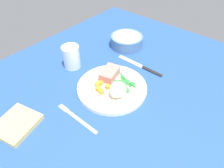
{
  "coord_description": "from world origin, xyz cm",
  "views": [
    {
      "loc": [
        -37.51,
        -35.23,
        51.5
      ],
      "look_at": [
        1.65,
        -2.35,
        4.6
      ],
      "focal_mm": 32.07,
      "sensor_mm": 36.0,
      "label": 1
    }
  ],
  "objects_px": {
    "dinner_plate": "(112,88)",
    "knife": "(141,66)",
    "fork": "(77,119)",
    "napkin": "(17,124)",
    "salad_bowl": "(127,41)",
    "meat_portion": "(110,74)",
    "water_glass": "(72,58)"
  },
  "relations": [
    {
      "from": "meat_portion",
      "to": "napkin",
      "type": "xyz_separation_m",
      "value": [
        -0.33,
        0.08,
        -0.02
      ]
    },
    {
      "from": "meat_portion",
      "to": "napkin",
      "type": "height_order",
      "value": "meat_portion"
    },
    {
      "from": "dinner_plate",
      "to": "napkin",
      "type": "xyz_separation_m",
      "value": [
        -0.3,
        0.12,
        0.0
      ]
    },
    {
      "from": "meat_portion",
      "to": "fork",
      "type": "height_order",
      "value": "meat_portion"
    },
    {
      "from": "napkin",
      "to": "fork",
      "type": "bearing_deg",
      "value": -41.95
    },
    {
      "from": "fork",
      "to": "water_glass",
      "type": "height_order",
      "value": "water_glass"
    },
    {
      "from": "napkin",
      "to": "water_glass",
      "type": "bearing_deg",
      "value": 17.1
    },
    {
      "from": "knife",
      "to": "napkin",
      "type": "xyz_separation_m",
      "value": [
        -0.48,
        0.12,
        0.01
      ]
    },
    {
      "from": "dinner_plate",
      "to": "salad_bowl",
      "type": "relative_size",
      "value": 1.69
    },
    {
      "from": "meat_portion",
      "to": "fork",
      "type": "xyz_separation_m",
      "value": [
        -0.2,
        -0.04,
        -0.03
      ]
    },
    {
      "from": "fork",
      "to": "knife",
      "type": "relative_size",
      "value": 0.81
    },
    {
      "from": "dinner_plate",
      "to": "napkin",
      "type": "distance_m",
      "value": 0.32
    },
    {
      "from": "dinner_plate",
      "to": "knife",
      "type": "bearing_deg",
      "value": -0.93
    },
    {
      "from": "fork",
      "to": "salad_bowl",
      "type": "distance_m",
      "value": 0.46
    },
    {
      "from": "water_glass",
      "to": "salad_bowl",
      "type": "distance_m",
      "value": 0.27
    },
    {
      "from": "salad_bowl",
      "to": "knife",
      "type": "bearing_deg",
      "value": -122.51
    },
    {
      "from": "dinner_plate",
      "to": "fork",
      "type": "distance_m",
      "value": 0.17
    },
    {
      "from": "salad_bowl",
      "to": "napkin",
      "type": "distance_m",
      "value": 0.57
    },
    {
      "from": "dinner_plate",
      "to": "water_glass",
      "type": "distance_m",
      "value": 0.21
    },
    {
      "from": "knife",
      "to": "water_glass",
      "type": "distance_m",
      "value": 0.28
    },
    {
      "from": "dinner_plate",
      "to": "water_glass",
      "type": "bearing_deg",
      "value": 89.46
    },
    {
      "from": "water_glass",
      "to": "knife",
      "type": "bearing_deg",
      "value": -50.57
    },
    {
      "from": "knife",
      "to": "salad_bowl",
      "type": "xyz_separation_m",
      "value": [
        0.09,
        0.14,
        0.03
      ]
    },
    {
      "from": "dinner_plate",
      "to": "knife",
      "type": "height_order",
      "value": "dinner_plate"
    },
    {
      "from": "fork",
      "to": "napkin",
      "type": "xyz_separation_m",
      "value": [
        -0.13,
        0.12,
        0.01
      ]
    },
    {
      "from": "dinner_plate",
      "to": "meat_portion",
      "type": "distance_m",
      "value": 0.06
    },
    {
      "from": "dinner_plate",
      "to": "water_glass",
      "type": "height_order",
      "value": "water_glass"
    },
    {
      "from": "knife",
      "to": "salad_bowl",
      "type": "height_order",
      "value": "salad_bowl"
    },
    {
      "from": "fork",
      "to": "salad_bowl",
      "type": "xyz_separation_m",
      "value": [
        0.43,
        0.14,
        0.03
      ]
    },
    {
      "from": "knife",
      "to": "napkin",
      "type": "height_order",
      "value": "napkin"
    },
    {
      "from": "dinner_plate",
      "to": "water_glass",
      "type": "relative_size",
      "value": 2.69
    },
    {
      "from": "fork",
      "to": "napkin",
      "type": "bearing_deg",
      "value": 135.47
    }
  ]
}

